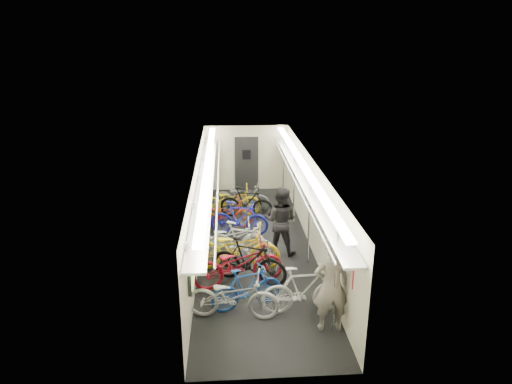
{
  "coord_description": "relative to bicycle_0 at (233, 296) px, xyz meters",
  "views": [
    {
      "loc": [
        -0.73,
        -11.18,
        5.42
      ],
      "look_at": [
        0.1,
        1.29,
        1.15
      ],
      "focal_mm": 32.0,
      "sensor_mm": 36.0,
      "label": 1
    }
  ],
  "objects": [
    {
      "name": "bicycle_9",
      "position": [
        0.52,
        5.36,
        0.02
      ],
      "size": [
        1.76,
        0.89,
        1.02
      ],
      "primitive_type": "imported",
      "rotation": [
        0.0,
        0.0,
        1.32
      ],
      "color": "black",
      "rests_on": "ground"
    },
    {
      "name": "passenger_near",
      "position": [
        1.86,
        -0.5,
        0.45
      ],
      "size": [
        0.7,
        0.47,
        1.88
      ],
      "primitive_type": "imported",
      "rotation": [
        0.0,
        0.0,
        3.17
      ],
      "color": "gray",
      "rests_on": "ground"
    },
    {
      "name": "bicycle_2",
      "position": [
        0.15,
        1.24,
        0.06
      ],
      "size": [
        2.2,
        1.13,
        1.1
      ],
      "primitive_type": "imported",
      "rotation": [
        0.0,
        0.0,
        1.77
      ],
      "color": "maroon",
      "rests_on": "ground"
    },
    {
      "name": "bicycle_5",
      "position": [
        0.27,
        2.43,
        0.04
      ],
      "size": [
        1.84,
        1.07,
        1.07
      ],
      "primitive_type": "imported",
      "rotation": [
        0.0,
        0.0,
        1.23
      ],
      "color": "silver",
      "rests_on": "ground"
    },
    {
      "name": "passenger_mid",
      "position": [
        1.29,
        2.88,
        0.41
      ],
      "size": [
        1.07,
        0.96,
        1.8
      ],
      "primitive_type": "imported",
      "rotation": [
        0.0,
        0.0,
        2.76
      ],
      "color": "black",
      "rests_on": "ground"
    },
    {
      "name": "bicycle_8",
      "position": [
        -0.17,
        4.53,
        -0.02
      ],
      "size": [
        1.87,
        0.96,
        0.94
      ],
      "primitive_type": "imported",
      "rotation": [
        0.0,
        0.0,
        1.77
      ],
      "color": "#A02611",
      "rests_on": "ground"
    },
    {
      "name": "train_car_shell",
      "position": [
        0.3,
        3.92,
        1.16
      ],
      "size": [
        10.0,
        10.0,
        10.0
      ],
      "color": "black",
      "rests_on": "ground"
    },
    {
      "name": "bicycle_6",
      "position": [
        -0.05,
        2.72,
        0.01
      ],
      "size": [
        1.91,
        0.69,
        1.0
      ],
      "primitive_type": "imported",
      "rotation": [
        0.0,
        0.0,
        1.56
      ],
      "color": "silver",
      "rests_on": "ground"
    },
    {
      "name": "bicycle_11",
      "position": [
        1.44,
        0.08,
        0.04
      ],
      "size": [
        1.79,
        0.61,
        1.06
      ],
      "primitive_type": "imported",
      "rotation": [
        0.0,
        0.0,
        1.64
      ],
      "color": "silver",
      "rests_on": "ground"
    },
    {
      "name": "bicycle_12",
      "position": [
        0.4,
        5.94,
        -0.0
      ],
      "size": [
        1.96,
        1.13,
        0.98
      ],
      "primitive_type": "imported",
      "rotation": [
        0.0,
        0.0,
        1.3
      ],
      "color": "#5B5C5F",
      "rests_on": "ground"
    },
    {
      "name": "bicycle_4",
      "position": [
        0.11,
        2.03,
        0.07
      ],
      "size": [
        2.23,
        0.99,
        1.13
      ],
      "primitive_type": "imported",
      "rotation": [
        0.0,
        0.0,
        1.46
      ],
      "color": "yellow",
      "rests_on": "ground"
    },
    {
      "name": "bicycle_3",
      "position": [
        0.39,
        1.38,
        0.06
      ],
      "size": [
        1.88,
        1.23,
        1.1
      ],
      "primitive_type": "imported",
      "rotation": [
        0.0,
        0.0,
        1.14
      ],
      "color": "black",
      "rests_on": "ground"
    },
    {
      "name": "bicycle_1",
      "position": [
        0.3,
        0.33,
        -0.02
      ],
      "size": [
        1.63,
        0.91,
        0.94
      ],
      "primitive_type": "imported",
      "rotation": [
        0.0,
        0.0,
        1.89
      ],
      "color": "#1A459D",
      "rests_on": "ground"
    },
    {
      "name": "bicycle_7",
      "position": [
        0.26,
        4.09,
        0.01
      ],
      "size": [
        1.74,
        0.78,
        1.01
      ],
      "primitive_type": "imported",
      "rotation": [
        0.0,
        0.0,
        1.39
      ],
      "color": "#1C20A8",
      "rests_on": "ground"
    },
    {
      "name": "bicycle_0",
      "position": [
        0.0,
        0.0,
        0.0
      ],
      "size": [
        1.95,
        0.93,
        0.98
      ],
      "primitive_type": "imported",
      "rotation": [
        0.0,
        0.0,
        1.42
      ],
      "color": "#9E9FA3",
      "rests_on": "ground"
    },
    {
      "name": "backpack",
      "position": [
        2.28,
        -0.85,
        0.79
      ],
      "size": [
        0.29,
        0.21,
        0.38
      ],
      "primitive_type": "cube",
      "rotation": [
        0.0,
        0.0,
        -0.28
      ],
      "color": "#B11127",
      "rests_on": "passenger_near"
    },
    {
      "name": "bicycle_10",
      "position": [
        0.05,
        5.62,
        0.0
      ],
      "size": [
        1.89,
        0.7,
        0.99
      ],
      "primitive_type": "imported",
      "rotation": [
        0.0,
        0.0,
        1.55
      ],
      "color": "gold",
      "rests_on": "ground"
    }
  ]
}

